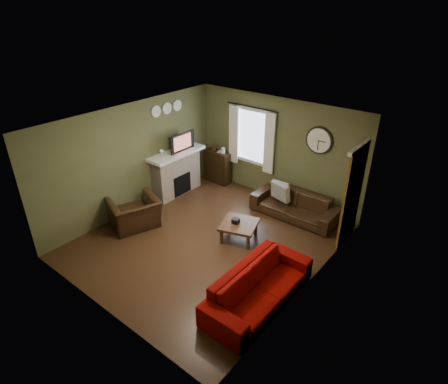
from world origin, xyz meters
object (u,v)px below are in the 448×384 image
Objects in this scene: sofa_red at (259,286)px; armchair at (135,213)px; coffee_table at (239,231)px; bookshelf at (218,167)px; sofa_brown at (295,205)px.

armchair is at bearing 86.49° from sofa_red.
armchair is 2.39m from coffee_table.
bookshelf reaches higher than coffee_table.
armchair is (0.02, -2.97, -0.11)m from bookshelf.
bookshelf is 0.40× the size of sofa_red.
coffee_table is at bearing -41.33° from bookshelf.
sofa_brown is at bearing 73.84° from coffee_table.
sofa_brown is 1.96× the size of armchair.
sofa_red reaches higher than coffee_table.
bookshelf is 4.76m from sofa_red.
armchair is 1.43× the size of coffee_table.
coffee_table is (2.16, -1.90, -0.26)m from bookshelf.
sofa_brown is 0.92× the size of sofa_red.
bookshelf is 0.44× the size of sofa_brown.
coffee_table is (-0.46, -1.58, -0.10)m from sofa_brown.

